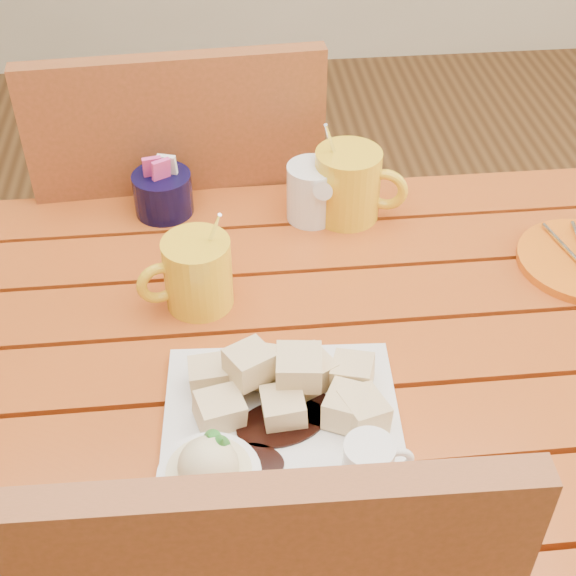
{
  "coord_description": "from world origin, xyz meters",
  "views": [
    {
      "loc": [
        -0.09,
        -0.7,
        1.46
      ],
      "look_at": [
        -0.01,
        0.05,
        0.82
      ],
      "focal_mm": 50.0,
      "sensor_mm": 36.0,
      "label": 1
    }
  ],
  "objects": [
    {
      "name": "coffee_mug_left",
      "position": [
        -0.12,
        0.12,
        0.8
      ],
      "size": [
        0.13,
        0.09,
        0.15
      ],
      "rotation": [
        0.0,
        0.0,
        0.31
      ],
      "color": "yellow",
      "rests_on": "table"
    },
    {
      "name": "dessert_plate",
      "position": [
        -0.05,
        -0.14,
        0.78
      ],
      "size": [
        0.28,
        0.28,
        0.11
      ],
      "rotation": [
        0.0,
        0.0,
        -0.06
      ],
      "color": "white",
      "rests_on": "table"
    },
    {
      "name": "chair_far",
      "position": [
        -0.15,
        0.53,
        0.54
      ],
      "size": [
        0.49,
        0.49,
        0.97
      ],
      "rotation": [
        0.0,
        0.0,
        3.2
      ],
      "color": "brown",
      "rests_on": "ground"
    },
    {
      "name": "table",
      "position": [
        0.0,
        0.0,
        0.64
      ],
      "size": [
        1.2,
        0.79,
        0.75
      ],
      "color": "#A73E15",
      "rests_on": "ground"
    },
    {
      "name": "sugar_caddy",
      "position": [
        -0.17,
        0.34,
        0.78
      ],
      "size": [
        0.09,
        0.09,
        0.1
      ],
      "color": "black",
      "rests_on": "table"
    },
    {
      "name": "coffee_mug_right",
      "position": [
        0.11,
        0.3,
        0.81
      ],
      "size": [
        0.14,
        0.1,
        0.16
      ],
      "rotation": [
        0.0,
        0.0,
        -0.34
      ],
      "color": "yellow",
      "rests_on": "table"
    },
    {
      "name": "cream_pitcher",
      "position": [
        0.06,
        0.3,
        0.8
      ],
      "size": [
        0.11,
        0.09,
        0.09
      ],
      "rotation": [
        0.0,
        0.0,
        -0.36
      ],
      "color": "white",
      "rests_on": "table"
    }
  ]
}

